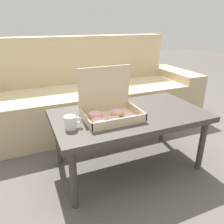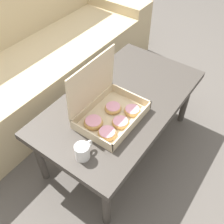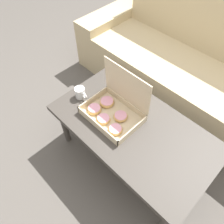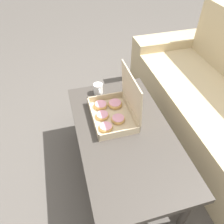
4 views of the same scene
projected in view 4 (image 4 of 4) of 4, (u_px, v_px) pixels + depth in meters
ground_plane at (136, 166)px, 1.73m from camera, size 12.00×12.00×0.00m
coffee_table at (125, 137)px, 1.43m from camera, size 1.08×0.60×0.45m
pastry_box at (114, 110)px, 1.47m from camera, size 0.37×0.27×0.33m
coffee_mug at (98, 89)px, 1.66m from camera, size 0.11×0.07×0.08m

